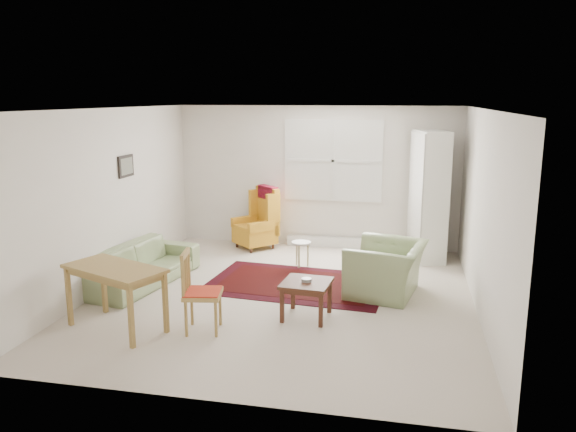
% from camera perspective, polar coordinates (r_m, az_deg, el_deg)
% --- Properties ---
extents(room, '(5.04, 5.54, 2.51)m').
position_cam_1_polar(room, '(7.55, 0.00, 1.39)').
color(room, beige).
rests_on(room, ground).
extents(rug, '(2.64, 1.82, 0.03)m').
position_cam_1_polar(rug, '(8.16, 0.88, -6.83)').
color(rug, black).
rests_on(rug, ground).
extents(sofa, '(1.07, 2.04, 0.78)m').
position_cam_1_polar(sofa, '(8.34, -14.60, -4.09)').
color(sofa, '#859865').
rests_on(sofa, ground).
extents(armchair, '(1.15, 1.25, 0.85)m').
position_cam_1_polar(armchair, '(7.76, 9.98, -4.82)').
color(armchair, '#859865').
rests_on(armchair, ground).
extents(wingback_chair, '(0.92, 0.92, 1.10)m').
position_cam_1_polar(wingback_chair, '(9.94, -3.41, -0.19)').
color(wingback_chair, gold).
rests_on(wingback_chair, ground).
extents(coffee_table, '(0.61, 0.61, 0.46)m').
position_cam_1_polar(coffee_table, '(6.91, 1.88, -8.47)').
color(coffee_table, '#462315').
rests_on(coffee_table, ground).
extents(stool, '(0.40, 0.40, 0.41)m').
position_cam_1_polar(stool, '(8.93, 1.35, -3.87)').
color(stool, white).
rests_on(stool, ground).
extents(cabinet, '(0.64, 0.93, 2.12)m').
position_cam_1_polar(cabinet, '(9.45, 14.11, 1.98)').
color(cabinet, white).
rests_on(cabinet, ground).
extents(desk, '(1.32, 1.00, 0.75)m').
position_cam_1_polar(desk, '(6.83, -17.05, -7.98)').
color(desk, '#A28141').
rests_on(desk, ground).
extents(desk_chair, '(0.48, 0.48, 0.95)m').
position_cam_1_polar(desk_chair, '(6.52, -8.65, -7.61)').
color(desk_chair, '#A28141').
rests_on(desk_chair, ground).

